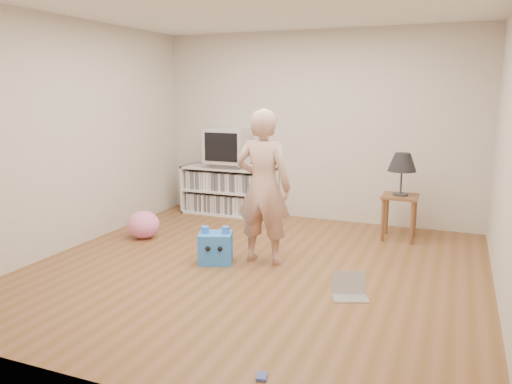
{
  "coord_description": "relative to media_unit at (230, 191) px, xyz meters",
  "views": [
    {
      "loc": [
        1.83,
        -4.49,
        1.8
      ],
      "look_at": [
        -0.15,
        0.4,
        0.72
      ],
      "focal_mm": 35.0,
      "sensor_mm": 36.0,
      "label": 1
    }
  ],
  "objects": [
    {
      "name": "ground",
      "position": [
        1.23,
        -2.04,
        -0.35
      ],
      "size": [
        4.5,
        4.5,
        0.0
      ],
      "primitive_type": "plane",
      "color": "brown",
      "rests_on": "ground"
    },
    {
      "name": "walls",
      "position": [
        1.23,
        -2.04,
        0.95
      ],
      "size": [
        4.52,
        4.52,
        2.6
      ],
      "color": "beige",
      "rests_on": "ground"
    },
    {
      "name": "ceiling",
      "position": [
        1.23,
        -2.04,
        2.25
      ],
      "size": [
        4.5,
        4.5,
        0.01
      ],
      "primitive_type": "cube",
      "color": "white",
      "rests_on": "walls"
    },
    {
      "name": "media_unit",
      "position": [
        0.0,
        0.0,
        0.0
      ],
      "size": [
        1.4,
        0.45,
        0.7
      ],
      "color": "white",
      "rests_on": "ground"
    },
    {
      "name": "dvd_deck",
      "position": [
        0.0,
        -0.02,
        0.39
      ],
      "size": [
        0.45,
        0.35,
        0.07
      ],
      "primitive_type": "cube",
      "color": "gray",
      "rests_on": "media_unit"
    },
    {
      "name": "crt_tv",
      "position": [
        0.0,
        -0.02,
        0.67
      ],
      "size": [
        0.6,
        0.53,
        0.5
      ],
      "color": "#B3B3B8",
      "rests_on": "dvd_deck"
    },
    {
      "name": "side_table",
      "position": [
        2.46,
        -0.39,
        0.07
      ],
      "size": [
        0.42,
        0.42,
        0.55
      ],
      "color": "brown",
      "rests_on": "ground"
    },
    {
      "name": "table_lamp",
      "position": [
        2.46,
        -0.39,
        0.59
      ],
      "size": [
        0.34,
        0.34,
        0.52
      ],
      "color": "#333333",
      "rests_on": "side_table"
    },
    {
      "name": "person",
      "position": [
        1.23,
        -1.79,
        0.46
      ],
      "size": [
        0.59,
        0.39,
        1.62
      ],
      "primitive_type": "imported",
      "rotation": [
        0.0,
        0.0,
        3.15
      ],
      "color": "tan",
      "rests_on": "ground"
    },
    {
      "name": "laptop",
      "position": [
        2.27,
        -2.36,
        -0.29
      ],
      "size": [
        0.37,
        0.34,
        0.21
      ],
      "rotation": [
        0.0,
        0.0,
        0.38
      ],
      "color": "silver",
      "rests_on": "ground"
    },
    {
      "name": "playing_cards",
      "position": [
        2.02,
        -3.85,
        -0.34
      ],
      "size": [
        0.09,
        0.1,
        0.02
      ],
      "primitive_type": "cube",
      "rotation": [
        0.0,
        0.0,
        0.26
      ],
      "color": "#4250B2",
      "rests_on": "ground"
    },
    {
      "name": "plush_blue",
      "position": [
        0.77,
        -2.01,
        -0.18
      ],
      "size": [
        0.41,
        0.37,
        0.4
      ],
      "rotation": [
        0.0,
        0.0,
        0.34
      ],
      "color": "#2C7EFF",
      "rests_on": "ground"
    },
    {
      "name": "plush_pink",
      "position": [
        -0.47,
        -1.53,
        -0.18
      ],
      "size": [
        0.49,
        0.49,
        0.34
      ],
      "primitive_type": "ellipsoid",
      "rotation": [
        0.0,
        0.0,
        -0.27
      ],
      "color": "pink",
      "rests_on": "ground"
    }
  ]
}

